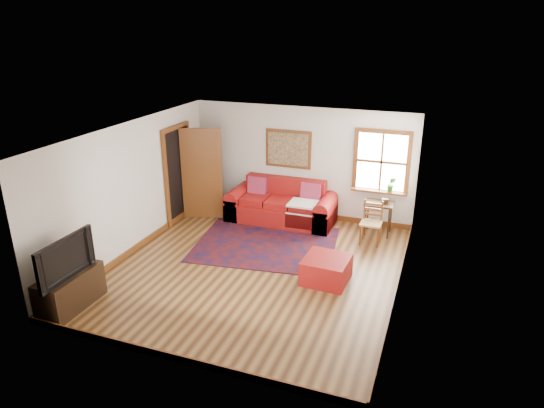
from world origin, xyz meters
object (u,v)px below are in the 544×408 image
at_px(side_table, 379,208).
at_px(media_cabinet, 70,290).
at_px(red_ottoman, 326,270).
at_px(ladder_back_chair, 372,221).
at_px(red_leather_sofa, 282,208).

height_order(side_table, media_cabinet, side_table).
bearing_deg(media_cabinet, red_ottoman, 31.36).
height_order(red_ottoman, media_cabinet, media_cabinet).
bearing_deg(ladder_back_chair, media_cabinet, -135.14).
relative_size(side_table, media_cabinet, 0.65).
distance_m(red_leather_sofa, red_ottoman, 2.78).
relative_size(red_ottoman, ladder_back_chair, 0.86).
bearing_deg(ladder_back_chair, red_ottoman, -104.18).
relative_size(side_table, ladder_back_chair, 0.80).
height_order(red_leather_sofa, side_table, red_leather_sofa).
bearing_deg(side_table, media_cabinet, -132.41).
distance_m(red_leather_sofa, side_table, 2.14).
height_order(side_table, ladder_back_chair, ladder_back_chair).
height_order(red_ottoman, side_table, side_table).
distance_m(red_ottoman, side_table, 2.38).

